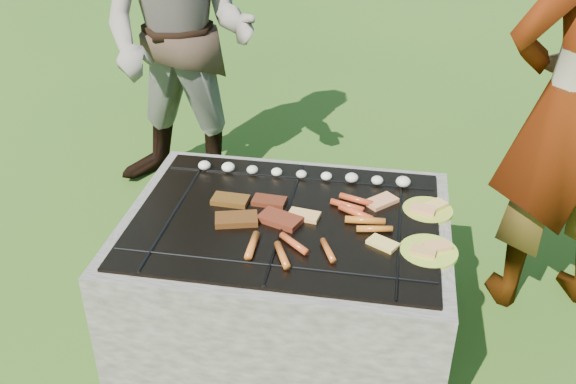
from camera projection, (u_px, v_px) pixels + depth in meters
name	position (u px, v px, depth m)	size (l,w,h in m)	color
lawn	(286.00, 332.00, 2.87)	(60.00, 60.00, 0.00)	#264B12
fire_pit	(286.00, 282.00, 2.73)	(1.30, 1.00, 0.62)	gray
mushrooms	(305.00, 174.00, 2.83)	(0.95, 0.06, 0.04)	beige
pork_slabs	(254.00, 212.00, 2.57)	(0.40, 0.27, 0.02)	#8E5A19
sausages	(329.00, 228.00, 2.47)	(0.53, 0.54, 0.03)	#D74323
bread_on_grate	(355.00, 216.00, 2.55)	(0.45, 0.43, 0.02)	#EAD777
plate_far	(428.00, 210.00, 2.61)	(0.25, 0.25, 0.03)	yellow
plate_near	(429.00, 251.00, 2.37)	(0.28, 0.28, 0.03)	yellow
bystander	(179.00, 38.00, 3.49)	(0.92, 0.71, 1.89)	gray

